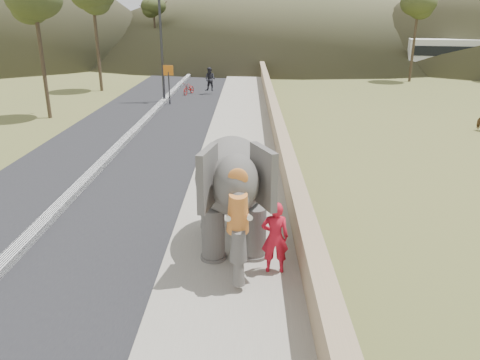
{
  "coord_description": "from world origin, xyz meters",
  "views": [
    {
      "loc": [
        0.38,
        -10.91,
        5.3
      ],
      "look_at": [
        0.2,
        -0.76,
        1.7
      ],
      "focal_mm": 35.0,
      "sensor_mm": 36.0,
      "label": 1
    }
  ],
  "objects": [
    {
      "name": "ground",
      "position": [
        0.0,
        0.0,
        0.0
      ],
      "size": [
        160.0,
        160.0,
        0.0
      ],
      "primitive_type": "plane",
      "color": "olive",
      "rests_on": "ground"
    },
    {
      "name": "road",
      "position": [
        -5.0,
        10.0,
        0.01
      ],
      "size": [
        7.0,
        120.0,
        0.03
      ],
      "primitive_type": "cube",
      "color": "black",
      "rests_on": "ground"
    },
    {
      "name": "median",
      "position": [
        -5.0,
        10.0,
        0.11
      ],
      "size": [
        0.35,
        120.0,
        0.22
      ],
      "primitive_type": "cube",
      "color": "black",
      "rests_on": "ground"
    },
    {
      "name": "walkway",
      "position": [
        0.0,
        10.0,
        0.07
      ],
      "size": [
        3.0,
        120.0,
        0.15
      ],
      "primitive_type": "cube",
      "color": "#9E9687",
      "rests_on": "ground"
    },
    {
      "name": "parapet",
      "position": [
        1.65,
        10.0,
        0.55
      ],
      "size": [
        0.3,
        120.0,
        1.1
      ],
      "primitive_type": "cube",
      "color": "tan",
      "rests_on": "ground"
    },
    {
      "name": "lamppost",
      "position": [
        -4.69,
        18.98,
        4.87
      ],
      "size": [
        1.76,
        0.36,
        8.0
      ],
      "color": "#29282D",
      "rests_on": "ground"
    },
    {
      "name": "signboard",
      "position": [
        -4.5,
        18.06,
        1.64
      ],
      "size": [
        0.6,
        0.08,
        2.4
      ],
      "color": "#2D2D33",
      "rests_on": "ground"
    },
    {
      "name": "distant_car",
      "position": [
        18.47,
        36.04,
        0.72
      ],
      "size": [
        4.3,
        1.9,
        1.44
      ],
      "primitive_type": "imported",
      "rotation": [
        0.0,
        0.0,
        1.62
      ],
      "color": "silver",
      "rests_on": "ground"
    },
    {
      "name": "bus_white",
      "position": [
        21.32,
        35.12,
        1.55
      ],
      "size": [
        11.28,
        4.94,
        3.1
      ],
      "primitive_type": "cube",
      "rotation": [
        0.0,
        0.0,
        1.34
      ],
      "color": "white",
      "rests_on": "ground"
    },
    {
      "name": "hill_far",
      "position": [
        5.0,
        70.0,
        7.0
      ],
      "size": [
        80.0,
        80.0,
        14.0
      ],
      "primitive_type": "cone",
      "color": "brown",
      "rests_on": "ground"
    },
    {
      "name": "elephant_and_man",
      "position": [
        0.02,
        -0.79,
        1.47
      ],
      "size": [
        2.33,
        3.84,
        2.66
      ],
      "color": "#605C57",
      "rests_on": "ground"
    },
    {
      "name": "motorcyclist",
      "position": [
        -2.98,
        21.99,
        0.76
      ],
      "size": [
        2.49,
        1.64,
        1.87
      ],
      "color": "maroon",
      "rests_on": "ground"
    },
    {
      "name": "trees",
      "position": [
        4.15,
        26.3,
        3.64
      ],
      "size": [
        47.2,
        43.56,
        7.93
      ],
      "color": "#473828",
      "rests_on": "ground"
    }
  ]
}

